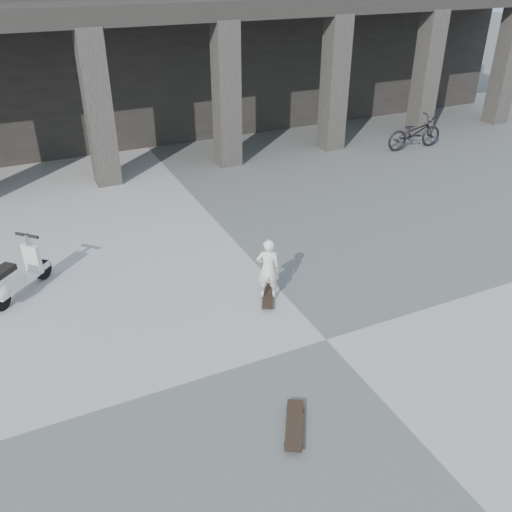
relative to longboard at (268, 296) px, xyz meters
name	(u,v)px	position (x,y,z in m)	size (l,w,h in m)	color
ground	(326,340)	(0.35, -1.48, -0.07)	(90.00, 90.00, 0.00)	#51514E
colonnade	(117,37)	(0.35, 12.29, 2.96)	(28.00, 8.82, 6.00)	black
longboard	(268,296)	(0.00, 0.00, 0.00)	(0.56, 0.85, 0.08)	black
skateboard_spare	(294,425)	(-1.05, -2.93, 0.02)	(0.65, 0.89, 0.11)	black
child	(268,268)	(0.00, 0.00, 0.59)	(0.42, 0.27, 1.14)	silver
scooter	(10,281)	(-4.19, 1.91, 0.35)	(1.17, 1.17, 1.06)	black
bicycle	(415,133)	(8.07, 5.82, 0.45)	(0.69, 1.98, 1.04)	black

